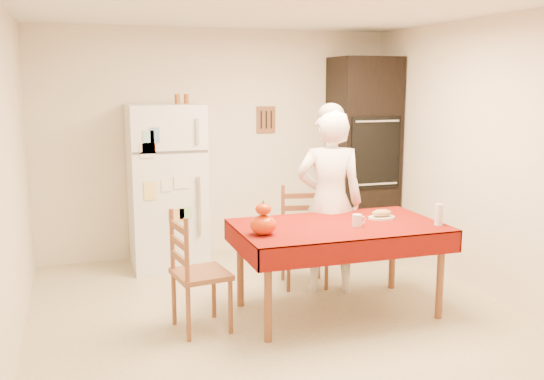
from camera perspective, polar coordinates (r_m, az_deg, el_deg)
name	(u,v)px	position (r m, az deg, el deg)	size (l,w,h in m)	color
floor	(286,324)	(5.01, 1.29, -12.45)	(4.50, 4.50, 0.00)	tan
room_shell	(286,122)	(4.64, 1.36, 6.40)	(4.02, 4.52, 2.51)	#F0E3CA
refrigerator	(167,187)	(6.39, -9.88, 0.32)	(0.75, 0.74, 1.70)	white
oven_cabinet	(363,154)	(7.09, 8.56, 3.37)	(0.70, 0.62, 2.20)	black
dining_table	(338,232)	(5.06, 6.26, -3.99)	(1.70, 1.00, 0.76)	brown
chair_far	(303,232)	(5.82, 2.95, -3.96)	(0.49, 0.47, 0.95)	brown
chair_left	(193,268)	(4.75, -7.44, -7.30)	(0.45, 0.47, 0.95)	brown
seated_woman	(330,202)	(5.55, 5.44, -1.16)	(0.61, 0.40, 1.68)	white
coffee_mug	(357,220)	(4.98, 8.01, -2.85)	(0.08, 0.08, 0.10)	silver
pumpkin_lower	(263,225)	(4.67, -0.82, -3.29)	(0.21, 0.21, 0.15)	#CC4504
pumpkin_upper	(263,209)	(4.64, -0.82, -1.81)	(0.12, 0.12, 0.09)	red
wine_glass	(439,215)	(5.16, 15.44, -2.24)	(0.07, 0.07, 0.18)	white
bread_plate	(382,218)	(5.31, 10.27, -2.57)	(0.24, 0.24, 0.02)	white
bread_loaf	(382,213)	(5.30, 10.28, -2.14)	(0.18, 0.10, 0.06)	#956F49
spice_jar_left	(178,99)	(6.37, -8.86, 8.47)	(0.05, 0.05, 0.10)	#9A5A1C
spice_jar_mid	(177,99)	(6.37, -8.94, 8.46)	(0.05, 0.05, 0.10)	brown
spice_jar_right	(186,99)	(6.39, -8.07, 8.49)	(0.05, 0.05, 0.10)	brown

